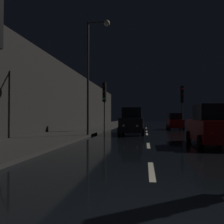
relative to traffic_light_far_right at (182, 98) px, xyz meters
The scene contains 10 objects.
ground 5.58m from the traffic_light_far_right, 165.70° to the left, with size 25.18×84.00×0.02m, color black.
sidewalk_left 11.12m from the traffic_light_far_right, behind, with size 4.40×84.00×0.15m, color #33302D.
building_facade_left 13.31m from the traffic_light_far_right, 169.37° to the right, with size 0.80×63.00×7.04m, color #2D2B28.
lane_centerline 10.42m from the traffic_light_far_right, 114.79° to the right, with size 0.16×25.15×0.01m.
traffic_light_far_right is the anchor object (origin of this frame).
traffic_light_far_left 9.68m from the traffic_light_far_right, 147.74° to the right, with size 0.34×0.47×4.82m.
streetlamp_overhead 13.56m from the traffic_light_far_right, 126.43° to the right, with size 1.70×0.44×8.51m.
car_approaching_headlights 9.72m from the traffic_light_far_right, 124.81° to the right, with size 2.05×4.44×2.23m.
car_parked_right_far 2.90m from the traffic_light_far_right, behind, with size 1.71×3.71×1.87m.
car_parked_right_near 14.51m from the traffic_light_far_right, 93.22° to the right, with size 1.95×4.22×2.13m.
Camera 1 is at (-0.18, -3.27, 1.50)m, focal length 35.95 mm.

